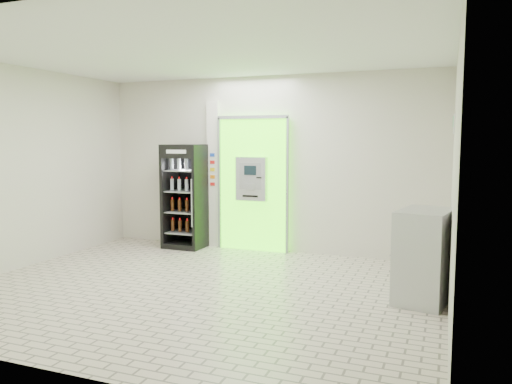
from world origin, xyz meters
The scene contains 7 objects.
ground centered at (0.00, 0.00, 0.00)m, with size 6.00×6.00×0.00m, color beige.
room_shell centered at (0.00, 0.00, 1.84)m, with size 6.00×6.00×6.00m.
atm_assembly centered at (-0.20, 2.41, 1.17)m, with size 1.30×0.24×2.33m.
pillar centered at (-0.98, 2.45, 1.30)m, with size 0.22×0.11×2.60m.
beverage_cooler centered at (-1.41, 2.19, 0.88)m, with size 0.69×0.66×1.84m.
steel_cabinet centered at (2.71, 0.52, 0.55)m, with size 0.71×0.92×1.10m.
exit_sign centered at (2.99, 1.40, 2.12)m, with size 0.02×0.22×0.26m.
Camera 1 is at (2.94, -5.59, 1.92)m, focal length 35.00 mm.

